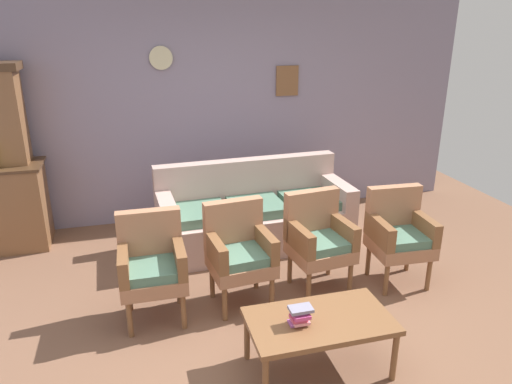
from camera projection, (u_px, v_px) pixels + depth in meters
ground_plane at (280, 333)px, 3.81m from camera, size 7.68×7.68×0.00m
wall_back_with_decor at (215, 108)px, 5.73m from camera, size 6.40×0.09×2.70m
floral_couch at (254, 216)px, 5.23m from camera, size 2.10×0.88×0.90m
armchair_near_couch_end at (152, 263)px, 3.87m from camera, size 0.53×0.50×0.90m
armchair_near_cabinet at (239, 250)px, 4.09m from camera, size 0.56×0.54×0.90m
armchair_row_middle at (318, 237)px, 4.32m from camera, size 0.57×0.55×0.90m
armchair_by_doorway at (399, 232)px, 4.43m from camera, size 0.55×0.52×0.90m
coffee_table at (320, 324)px, 3.30m from camera, size 1.00×0.56×0.42m
book_stack_on_table at (300, 315)px, 3.20m from camera, size 0.16×0.12×0.13m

